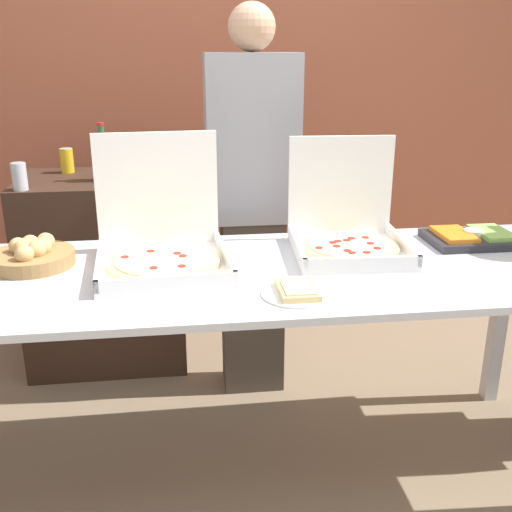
# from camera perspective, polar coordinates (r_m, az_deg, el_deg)

# --- Properties ---
(ground_plane) EXTENTS (16.00, 16.00, 0.00)m
(ground_plane) POSITION_cam_1_polar(r_m,az_deg,el_deg) (2.50, 0.00, -19.59)
(ground_plane) COLOR #847056
(brick_wall_behind) EXTENTS (10.00, 0.06, 2.80)m
(brick_wall_behind) POSITION_cam_1_polar(r_m,az_deg,el_deg) (3.65, -3.57, 16.51)
(brick_wall_behind) COLOR #9E5138
(brick_wall_behind) RESTS_ON ground_plane
(buffet_table) EXTENTS (2.41, 0.83, 0.84)m
(buffet_table) POSITION_cam_1_polar(r_m,az_deg,el_deg) (2.12, 0.00, -3.62)
(buffet_table) COLOR silver
(buffet_table) RESTS_ON ground_plane
(pizza_box_far_right) EXTENTS (0.48, 0.49, 0.45)m
(pizza_box_far_right) POSITION_cam_1_polar(r_m,az_deg,el_deg) (2.13, -8.96, 1.19)
(pizza_box_far_right) COLOR white
(pizza_box_far_right) RESTS_ON buffet_table
(pizza_box_near_left) EXTENTS (0.44, 0.45, 0.41)m
(pizza_box_near_left) POSITION_cam_1_polar(r_m,az_deg,el_deg) (2.29, 8.70, 2.30)
(pizza_box_near_left) COLOR white
(pizza_box_near_left) RESTS_ON buffet_table
(paper_plate_front_center) EXTENTS (0.23, 0.23, 0.03)m
(paper_plate_front_center) POSITION_cam_1_polar(r_m,az_deg,el_deg) (1.87, 3.97, -3.37)
(paper_plate_front_center) COLOR white
(paper_plate_front_center) RESTS_ON buffet_table
(veggie_tray) EXTENTS (0.35, 0.25, 0.05)m
(veggie_tray) POSITION_cam_1_polar(r_m,az_deg,el_deg) (2.51, 19.93, 1.66)
(veggie_tray) COLOR #28282D
(veggie_tray) RESTS_ON buffet_table
(bread_basket) EXTENTS (0.29, 0.29, 0.10)m
(bread_basket) POSITION_cam_1_polar(r_m,az_deg,el_deg) (2.25, -20.55, 0.06)
(bread_basket) COLOR #9E7542
(bread_basket) RESTS_ON buffet_table
(sideboard_podium) EXTENTS (0.78, 0.58, 0.97)m
(sideboard_podium) POSITION_cam_1_polar(r_m,az_deg,el_deg) (3.19, -13.99, -1.27)
(sideboard_podium) COLOR #382319
(sideboard_podium) RESTS_ON ground_plane
(soda_bottle) EXTENTS (0.08, 0.08, 0.27)m
(soda_bottle) POSITION_cam_1_polar(r_m,az_deg,el_deg) (2.96, -14.36, 9.23)
(soda_bottle) COLOR #2D6638
(soda_bottle) RESTS_ON sideboard_podium
(soda_can_silver) EXTENTS (0.07, 0.07, 0.12)m
(soda_can_silver) POSITION_cam_1_polar(r_m,az_deg,el_deg) (2.88, -21.61, 7.05)
(soda_can_silver) COLOR silver
(soda_can_silver) RESTS_ON sideboard_podium
(soda_can_colored) EXTENTS (0.07, 0.07, 0.12)m
(soda_can_colored) POSITION_cam_1_polar(r_m,az_deg,el_deg) (3.22, -17.57, 8.66)
(soda_can_colored) COLOR gold
(soda_can_colored) RESTS_ON sideboard_podium
(person_guest_cap) EXTENTS (0.40, 0.22, 1.75)m
(person_guest_cap) POSITION_cam_1_polar(r_m,az_deg,el_deg) (2.68, -0.37, 5.09)
(person_guest_cap) COLOR #473D33
(person_guest_cap) RESTS_ON ground_plane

